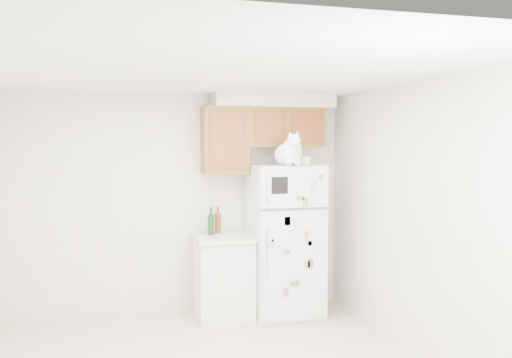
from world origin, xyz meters
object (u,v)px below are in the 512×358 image
object	(u,v)px
cat	(290,153)
storage_box_front	(302,161)
bottle_green	(211,221)
storage_box_back	(291,160)
refrigerator	(285,240)
base_counter	(224,276)
bottle_amber	(218,219)

from	to	relation	value
cat	storage_box_front	distance (m)	0.28
cat	bottle_green	world-z (taller)	cat
storage_box_back	refrigerator	bearing A→B (deg)	-171.99
storage_box_back	storage_box_front	size ratio (longest dim) A/B	1.20
refrigerator	base_counter	distance (m)	0.79
storage_box_front	bottle_green	size ratio (longest dim) A/B	0.48
cat	storage_box_back	size ratio (longest dim) A/B	2.93
base_counter	storage_box_front	xyz separation A→B (m)	(0.87, -0.14, 1.28)
refrigerator	storage_box_front	bearing A→B (deg)	-19.91
base_counter	bottle_green	world-z (taller)	bottle_green
bottle_green	storage_box_back	bearing A→B (deg)	-7.59
base_counter	bottle_amber	distance (m)	0.64
storage_box_front	bottle_amber	world-z (taller)	storage_box_front
cat	storage_box_back	distance (m)	0.31
bottle_green	base_counter	bearing A→B (deg)	-37.48
cat	bottle_amber	distance (m)	1.14
cat	storage_box_front	xyz separation A→B (m)	(0.21, 0.17, -0.09)
refrigerator	storage_box_front	world-z (taller)	storage_box_front
refrigerator	base_counter	size ratio (longest dim) A/B	1.85
refrigerator	cat	size ratio (longest dim) A/B	3.23
storage_box_front	bottle_amber	bearing A→B (deg)	174.52
base_counter	storage_box_back	bearing A→B (deg)	-1.90
base_counter	storage_box_back	distance (m)	1.50
refrigerator	bottle_amber	bearing A→B (deg)	160.37
storage_box_front	bottle_amber	size ratio (longest dim) A/B	0.48
cat	storage_box_back	world-z (taller)	cat
cat	bottle_green	distance (m)	1.17
base_counter	storage_box_back	xyz separation A→B (m)	(0.77, -0.03, 1.29)
storage_box_back	bottle_amber	distance (m)	1.06
base_counter	cat	size ratio (longest dim) A/B	1.75
base_counter	bottle_green	distance (m)	0.63
refrigerator	storage_box_front	size ratio (longest dim) A/B	11.33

